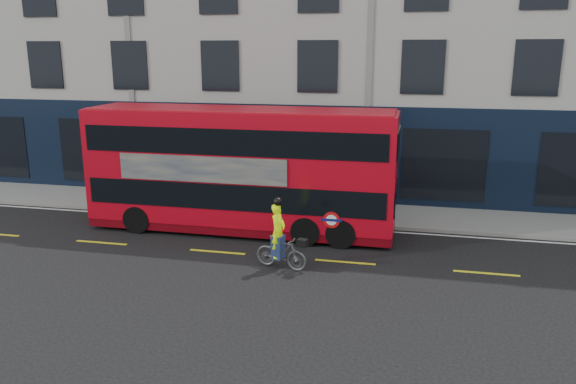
% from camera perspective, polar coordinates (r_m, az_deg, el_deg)
% --- Properties ---
extents(ground, '(120.00, 120.00, 0.00)m').
position_cam_1_polar(ground, '(15.50, 5.15, -9.08)').
color(ground, black).
rests_on(ground, ground).
extents(pavement, '(60.00, 3.00, 0.12)m').
position_cam_1_polar(pavement, '(21.58, 7.42, -2.21)').
color(pavement, gray).
rests_on(pavement, ground).
extents(kerb, '(60.00, 0.12, 0.13)m').
position_cam_1_polar(kerb, '(20.14, 7.02, -3.38)').
color(kerb, gray).
rests_on(kerb, ground).
extents(building_terrace, '(50.00, 10.07, 15.00)m').
position_cam_1_polar(building_terrace, '(27.17, 9.26, 16.93)').
color(building_terrace, '#A19F98').
rests_on(building_terrace, ground).
extents(road_edge_line, '(58.00, 0.10, 0.01)m').
position_cam_1_polar(road_edge_line, '(19.88, 6.93, -3.80)').
color(road_edge_line, silver).
rests_on(road_edge_line, ground).
extents(lane_dashes, '(58.00, 0.12, 0.01)m').
position_cam_1_polar(lane_dashes, '(16.88, 5.82, -7.09)').
color(lane_dashes, gold).
rests_on(lane_dashes, ground).
extents(bus, '(10.54, 2.48, 4.24)m').
position_cam_1_polar(bus, '(19.20, -4.71, 2.32)').
color(bus, '#B50716').
rests_on(bus, ground).
extents(cyclist, '(1.66, 0.82, 2.11)m').
position_cam_1_polar(cyclist, '(16.10, -0.80, -5.41)').
color(cyclist, '#4A4D4F').
rests_on(cyclist, ground).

